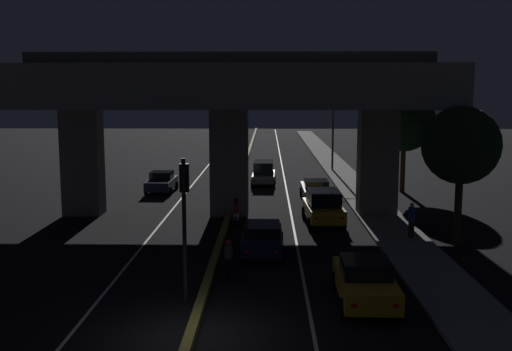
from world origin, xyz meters
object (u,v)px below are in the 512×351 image
object	(u,v)px
car_dark_blue_fourth	(316,190)
motorcycle_white_filtering_mid	(236,214)
car_taxi_yellow_lead	(365,281)
car_dark_red_second_oncoming	(225,161)
traffic_light_left_of_median	(184,205)
car_grey_fifth	(264,172)
car_taxi_yellow_third	(323,206)
pedestrian_on_sidewalk	(412,220)
car_dark_blue_second	(262,237)
motorcycle_blue_filtering_far	(244,190)
motorcycle_black_filtering_near	(229,260)
street_lamp	(330,123)
car_dark_blue_lead_oncoming	(162,182)

from	to	relation	value
car_dark_blue_fourth	motorcycle_white_filtering_mid	bearing A→B (deg)	147.09
car_taxi_yellow_lead	car_dark_red_second_oncoming	distance (m)	35.53
traffic_light_left_of_median	car_taxi_yellow_lead	size ratio (longest dim) A/B	1.12
motorcycle_white_filtering_mid	car_grey_fifth	bearing A→B (deg)	-6.06
car_taxi_yellow_third	pedestrian_on_sidewalk	world-z (taller)	pedestrian_on_sidewalk
car_dark_blue_second	motorcycle_blue_filtering_far	distance (m)	13.55
motorcycle_black_filtering_near	street_lamp	bearing A→B (deg)	-14.82
traffic_light_left_of_median	car_dark_red_second_oncoming	distance (m)	34.94
car_grey_fifth	pedestrian_on_sidewalk	distance (m)	19.11
motorcycle_black_filtering_near	traffic_light_left_of_median	bearing A→B (deg)	155.94
car_dark_blue_second	pedestrian_on_sidewalk	world-z (taller)	pedestrian_on_sidewalk
car_taxi_yellow_third	motorcycle_blue_filtering_far	bearing A→B (deg)	29.90
car_taxi_yellow_lead	car_grey_fifth	bearing A→B (deg)	8.88
car_dark_red_second_oncoming	motorcycle_blue_filtering_far	world-z (taller)	car_dark_red_second_oncoming
car_taxi_yellow_third	motorcycle_white_filtering_mid	xyz separation A→B (m)	(-4.73, -0.73, -0.28)
car_dark_blue_lead_oncoming	car_dark_red_second_oncoming	bearing A→B (deg)	164.79
car_dark_blue_lead_oncoming	pedestrian_on_sidewalk	size ratio (longest dim) A/B	2.37
car_taxi_yellow_third	motorcycle_blue_filtering_far	world-z (taller)	car_taxi_yellow_third
car_dark_blue_second	car_taxi_yellow_third	bearing A→B (deg)	-27.55
motorcycle_black_filtering_near	car_taxi_yellow_lead	bearing A→B (deg)	-124.37
motorcycle_white_filtering_mid	pedestrian_on_sidewalk	bearing A→B (deg)	-110.80
pedestrian_on_sidewalk	street_lamp	bearing A→B (deg)	93.06
street_lamp	car_dark_blue_second	distance (m)	28.64
car_taxi_yellow_lead	car_dark_blue_fourth	bearing A→B (deg)	1.44
car_dark_blue_second	motorcycle_white_filtering_mid	world-z (taller)	motorcycle_white_filtering_mid
traffic_light_left_of_median	motorcycle_black_filtering_near	xyz separation A→B (m)	(1.26, 3.09, -2.77)
car_taxi_yellow_lead	car_dark_blue_lead_oncoming	bearing A→B (deg)	26.92
traffic_light_left_of_median	motorcycle_blue_filtering_far	bearing A→B (deg)	86.61
car_taxi_yellow_third	pedestrian_on_sidewalk	size ratio (longest dim) A/B	2.62
car_grey_fifth	motorcycle_blue_filtering_far	bearing A→B (deg)	170.23
car_dark_blue_second	car_dark_blue_lead_oncoming	xyz separation A→B (m)	(-7.33, 16.13, 0.03)
motorcycle_black_filtering_near	pedestrian_on_sidewalk	xyz separation A→B (m)	(8.43, 5.63, 0.40)
car_taxi_yellow_lead	pedestrian_on_sidewalk	world-z (taller)	pedestrian_on_sidewalk
traffic_light_left_of_median	car_taxi_yellow_third	world-z (taller)	traffic_light_left_of_median
pedestrian_on_sidewalk	car_dark_red_second_oncoming	bearing A→B (deg)	112.46
car_taxi_yellow_lead	motorcycle_black_filtering_near	distance (m)	5.71
car_dark_blue_fourth	motorcycle_black_filtering_near	world-z (taller)	motorcycle_black_filtering_near
pedestrian_on_sidewalk	car_taxi_yellow_lead	bearing A→B (deg)	-112.60
car_grey_fifth	pedestrian_on_sidewalk	size ratio (longest dim) A/B	2.52
street_lamp	car_dark_blue_second	xyz separation A→B (m)	(-5.79, -27.81, -3.61)
car_taxi_yellow_third	car_dark_red_second_oncoming	xyz separation A→B (m)	(-6.92, 22.23, -0.05)
car_dark_blue_fourth	car_dark_blue_second	bearing A→B (deg)	165.27
car_dark_blue_fourth	motorcycle_blue_filtering_far	world-z (taller)	motorcycle_blue_filtering_far
traffic_light_left_of_median	car_dark_blue_lead_oncoming	xyz separation A→B (m)	(-4.79, 22.46, -2.64)
street_lamp	motorcycle_white_filtering_mid	distance (m)	23.70
car_taxi_yellow_third	motorcycle_white_filtering_mid	distance (m)	4.79
car_grey_fifth	motorcycle_black_filtering_near	bearing A→B (deg)	178.27
motorcycle_black_filtering_near	motorcycle_white_filtering_mid	xyz separation A→B (m)	(-0.17, 8.78, 0.03)
car_grey_fifth	motorcycle_blue_filtering_far	distance (m)	6.73
car_taxi_yellow_lead	car_grey_fifth	xyz separation A→B (m)	(-3.62, 26.37, 0.16)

